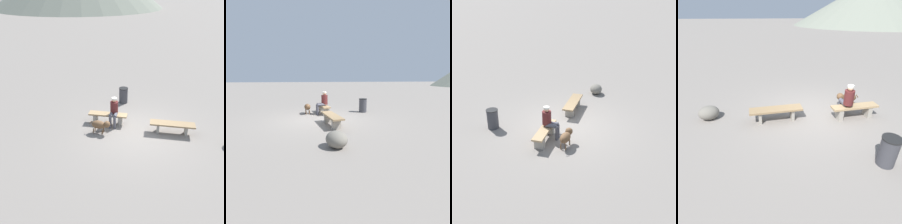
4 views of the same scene
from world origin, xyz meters
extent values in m
cube|color=gray|center=(0.00, 0.00, -0.03)|extent=(210.00, 210.00, 0.06)
cube|color=gray|center=(-1.93, -0.32, 0.20)|extent=(0.13, 0.36, 0.40)
cube|color=gray|center=(-0.82, -0.23, 0.20)|extent=(0.13, 0.36, 0.40)
cube|color=#8C704C|center=(-1.38, -0.27, 0.43)|extent=(1.82, 0.61, 0.06)
cube|color=gray|center=(0.82, -0.44, 0.20)|extent=(0.19, 0.37, 0.41)
cube|color=gray|center=(1.90, -0.35, 0.20)|extent=(0.19, 0.37, 0.41)
cube|color=#A3845B|center=(1.36, -0.39, 0.44)|extent=(1.68, 0.52, 0.07)
cylinder|color=#511E1E|center=(1.09, -0.42, 0.80)|extent=(0.33, 0.33, 0.51)
sphere|color=#D8A87F|center=(1.09, -0.42, 1.15)|extent=(0.20, 0.20, 0.20)
cylinder|color=silver|center=(1.09, -0.42, 1.20)|extent=(0.21, 0.21, 0.07)
cylinder|color=#4C4C56|center=(1.16, -0.21, 0.55)|extent=(0.18, 0.41, 0.15)
cylinder|color=#4C4C56|center=(1.15, -0.01, 0.27)|extent=(0.11, 0.11, 0.55)
cylinder|color=#4C4C56|center=(0.98, -0.22, 0.55)|extent=(0.18, 0.41, 0.15)
cylinder|color=#4C4C56|center=(0.97, -0.02, 0.27)|extent=(0.11, 0.11, 0.55)
ellipsoid|color=brown|center=(1.51, 0.47, 0.38)|extent=(0.59, 0.34, 0.33)
sphere|color=brown|center=(1.15, 0.47, 0.45)|extent=(0.27, 0.27, 0.27)
cylinder|color=brown|center=(1.32, 0.38, 0.11)|extent=(0.04, 0.04, 0.21)
cylinder|color=brown|center=(1.33, 0.56, 0.11)|extent=(0.04, 0.04, 0.21)
cylinder|color=brown|center=(1.70, 0.37, 0.11)|extent=(0.04, 0.04, 0.21)
cylinder|color=brown|center=(1.70, 0.56, 0.11)|extent=(0.04, 0.04, 0.21)
cylinder|color=brown|center=(1.84, 0.46, 0.43)|extent=(0.12, 0.03, 0.15)
cylinder|color=#38383D|center=(1.19, -2.68, 0.38)|extent=(0.43, 0.43, 0.76)
cylinder|color=black|center=(1.19, -2.68, 0.77)|extent=(0.46, 0.46, 0.03)
ellipsoid|color=#6B665B|center=(-3.71, 0.11, 0.24)|extent=(0.86, 0.79, 0.48)
camera|label=1|loc=(-1.35, 8.99, 5.54)|focal=41.01mm
camera|label=2|loc=(-8.31, 1.26, 1.90)|focal=28.56mm
camera|label=3|loc=(10.26, 3.78, 5.86)|focal=49.83mm
camera|label=4|loc=(-1.56, -5.77, 3.35)|focal=29.38mm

